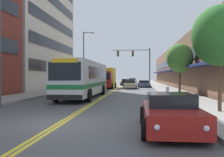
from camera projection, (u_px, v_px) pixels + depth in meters
The scene contains 20 objects.
ground_plane at pixel (121, 86), 47.05m from camera, with size 240.00×240.00×0.00m, color #4C4C4F.
sidewalk_left at pixel (83, 86), 47.77m from camera, with size 3.39×106.00×0.16m.
sidewalk_right at pixel (159, 86), 46.32m from camera, with size 3.39×106.00×0.16m.
centre_line at pixel (121, 86), 47.05m from camera, with size 0.34×106.00×0.01m.
storefront_row_right at pixel (192, 67), 45.69m from camera, with size 9.10×68.00×7.17m.
city_bus at pixel (85, 78), 22.75m from camera, with size 2.82×12.44×3.16m.
car_navy_parked_left_near at pixel (83, 86), 33.88m from camera, with size 2.16×4.53×1.29m.
car_silver_parked_left_mid at pixel (95, 83), 43.87m from camera, with size 2.01×4.43×1.35m.
car_red_parked_right_foreground at pixel (170, 113), 8.78m from camera, with size 2.09×4.50×1.31m.
car_slate_blue_parked_right_mid at pixel (144, 84), 43.42m from camera, with size 2.19×4.84×1.18m.
car_black_moving_lead at pixel (126, 82), 50.91m from camera, with size 2.12×4.80×1.34m.
car_white_moving_second at pixel (132, 81), 69.14m from camera, with size 2.20×4.35×1.32m.
car_beige_moving_third at pixel (130, 85), 38.26m from camera, with size 1.99×4.84×1.35m.
box_truck at pixel (107, 78), 40.25m from camera, with size 2.58×7.82×3.24m.
traffic_signal_mast at pixel (137, 59), 41.95m from camera, with size 6.36×0.38×6.66m.
street_lamp_left_near at pixel (4, 30), 15.28m from camera, with size 2.19×0.28×8.01m.
street_lamp_left_far at pixel (85, 55), 39.31m from camera, with size 1.85×0.28×8.94m.
street_tree_right_near at pixel (220, 36), 12.50m from camera, with size 2.80×2.80×5.34m.
street_tree_right_mid at pixel (180, 58), 26.19m from camera, with size 2.78×2.78×5.20m.
fire_hydrant at pixel (168, 91), 23.24m from camera, with size 0.34×0.26×0.84m.
Camera 1 is at (3.12, -9.96, 1.93)m, focal length 40.00 mm.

